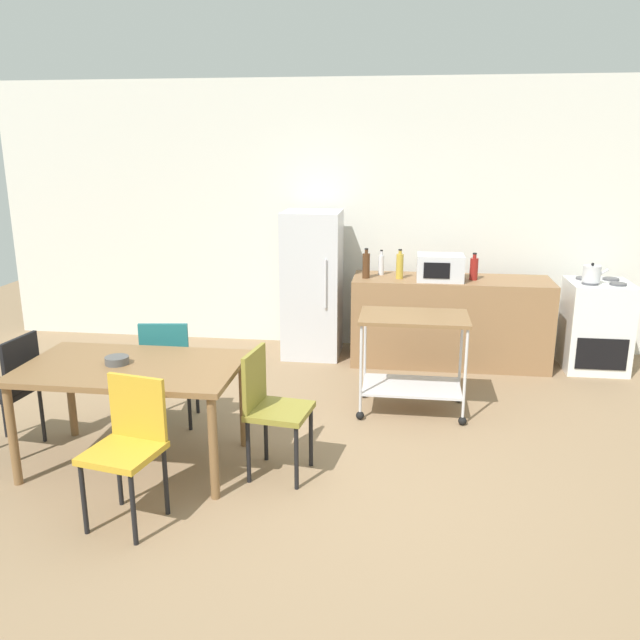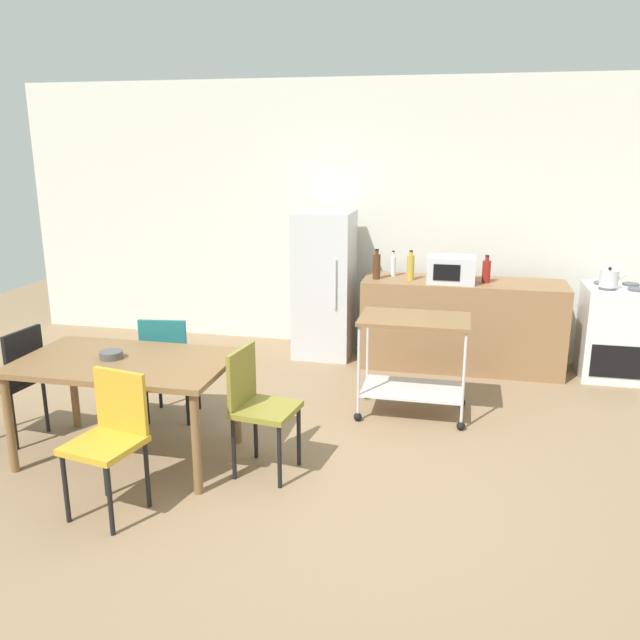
% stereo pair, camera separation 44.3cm
% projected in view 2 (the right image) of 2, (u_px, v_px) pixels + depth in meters
% --- Properties ---
extents(ground_plane, '(12.00, 12.00, 0.00)m').
position_uv_depth(ground_plane, '(320.00, 479.00, 4.52)').
color(ground_plane, '#8C7051').
extents(back_wall, '(8.40, 0.12, 2.90)m').
position_uv_depth(back_wall, '(383.00, 217.00, 7.15)').
color(back_wall, silver).
rests_on(back_wall, ground_plane).
extents(kitchen_counter, '(2.00, 0.64, 0.90)m').
position_uv_depth(kitchen_counter, '(462.00, 324.00, 6.66)').
color(kitchen_counter, olive).
rests_on(kitchen_counter, ground_plane).
extents(dining_table, '(1.50, 0.90, 0.75)m').
position_uv_depth(dining_table, '(125.00, 370.00, 4.67)').
color(dining_table, brown).
rests_on(dining_table, ground_plane).
extents(chair_teal, '(0.45, 0.45, 0.89)m').
position_uv_depth(chair_teal, '(169.00, 360.00, 5.35)').
color(chair_teal, '#1E666B').
rests_on(chair_teal, ground_plane).
extents(chair_mustard, '(0.47, 0.47, 0.89)m').
position_uv_depth(chair_mustard, '(111.00, 434.00, 4.01)').
color(chair_mustard, gold).
rests_on(chair_mustard, ground_plane).
extents(chair_olive, '(0.45, 0.45, 0.89)m').
position_uv_depth(chair_olive, '(257.00, 402.00, 4.50)').
color(chair_olive, olive).
rests_on(chair_olive, ground_plane).
extents(chair_black, '(0.44, 0.44, 0.89)m').
position_uv_depth(chair_black, '(15.00, 376.00, 5.00)').
color(chair_black, black).
rests_on(chair_black, ground_plane).
extents(stove_oven, '(0.60, 0.61, 0.92)m').
position_uv_depth(stove_oven, '(613.00, 332.00, 6.38)').
color(stove_oven, white).
rests_on(stove_oven, ground_plane).
extents(refrigerator, '(0.60, 0.63, 1.55)m').
position_uv_depth(refrigerator, '(324.00, 285.00, 6.97)').
color(refrigerator, silver).
rests_on(refrigerator, ground_plane).
extents(kitchen_cart, '(0.91, 0.57, 0.85)m').
position_uv_depth(kitchen_cart, '(413.00, 350.00, 5.45)').
color(kitchen_cart, brown).
rests_on(kitchen_cart, ground_plane).
extents(bottle_soy_sauce, '(0.08, 0.08, 0.31)m').
position_uv_depth(bottle_soy_sauce, '(377.00, 266.00, 6.61)').
color(bottle_soy_sauce, '#4C2D19').
rests_on(bottle_soy_sauce, kitchen_counter).
extents(bottle_soda, '(0.06, 0.06, 0.26)m').
position_uv_depth(bottle_soda, '(393.00, 266.00, 6.76)').
color(bottle_soda, silver).
rests_on(bottle_soda, kitchen_counter).
extents(bottle_hot_sauce, '(0.07, 0.07, 0.30)m').
position_uv_depth(bottle_hot_sauce, '(411.00, 267.00, 6.55)').
color(bottle_hot_sauce, gold).
rests_on(bottle_hot_sauce, kitchen_counter).
extents(microwave, '(0.46, 0.35, 0.26)m').
position_uv_depth(microwave, '(451.00, 269.00, 6.44)').
color(microwave, silver).
rests_on(microwave, kitchen_counter).
extents(bottle_sesame_oil, '(0.08, 0.08, 0.27)m').
position_uv_depth(bottle_sesame_oil, '(486.00, 271.00, 6.44)').
color(bottle_sesame_oil, maroon).
rests_on(bottle_sesame_oil, kitchen_counter).
extents(fruit_bowl, '(0.16, 0.16, 0.05)m').
position_uv_depth(fruit_bowl, '(111.00, 355.00, 4.67)').
color(fruit_bowl, '#4C4C4C').
rests_on(fruit_bowl, dining_table).
extents(kettle, '(0.24, 0.17, 0.19)m').
position_uv_depth(kettle, '(609.00, 278.00, 6.17)').
color(kettle, silver).
rests_on(kettle, stove_oven).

